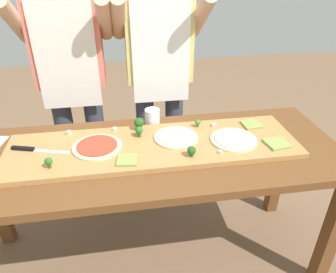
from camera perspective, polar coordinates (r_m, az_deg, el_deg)
ground_plane at (r=2.06m, az=-2.85°, el=-20.94°), size 8.00×8.00×0.00m
prep_table at (r=1.59m, az=-3.46°, el=-5.73°), size 1.90×0.71×0.77m
cutting_board at (r=1.55m, az=-2.59°, el=-1.75°), size 1.41×0.40×0.03m
chefs_knife at (r=1.62m, az=-23.21°, el=-2.16°), size 0.28×0.10×0.02m
pizza_whole_white_garlic at (r=1.58m, az=1.47°, el=-0.10°), size 0.22×0.22×0.02m
pizza_whole_tomato_red at (r=1.55m, az=-12.63°, el=-1.76°), size 0.23×0.23×0.02m
pizza_whole_cheese_artichoke at (r=1.60m, az=11.74°, el=-0.52°), size 0.23×0.23×0.02m
pizza_slice_far_right at (r=1.76m, az=14.78°, el=2.08°), size 0.10×0.10×0.01m
pizza_slice_center at (r=1.43m, az=-7.33°, el=-4.23°), size 0.10×0.10×0.01m
pizza_slice_near_left at (r=1.62m, az=18.97°, el=-1.19°), size 0.12×0.12×0.01m
broccoli_floret_center_right at (r=1.59m, az=-5.22°, el=1.04°), size 0.04×0.04×0.06m
broccoli_floret_front_left at (r=1.69m, az=5.36°, el=2.52°), size 0.03×0.03×0.04m
broccoli_floret_back_left at (r=1.46m, az=-20.68°, el=-4.28°), size 0.03×0.03×0.05m
broccoli_floret_center_left at (r=1.44m, az=4.25°, el=-2.58°), size 0.04×0.04×0.05m
broccoli_floret_front_right at (r=1.65m, az=-5.23°, el=2.42°), size 0.05×0.05×0.07m
cheese_crumble_a at (r=1.49m, az=9.42°, el=-2.77°), size 0.02×0.02×0.02m
cheese_crumble_b at (r=1.67m, az=-9.52°, el=1.32°), size 0.02×0.02×0.02m
cheese_crumble_c at (r=1.69m, az=-17.43°, el=0.66°), size 0.03×0.03×0.02m
cheese_crumble_d at (r=1.71m, az=8.27°, el=2.05°), size 0.02×0.02×0.02m
flour_cup at (r=1.75m, az=-2.82°, el=3.36°), size 0.08×0.08×0.09m
cook_left at (r=2.03m, az=-17.10°, el=11.64°), size 0.54×0.39×1.67m
cook_right at (r=2.03m, az=-1.62°, el=12.91°), size 0.54×0.39×1.67m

